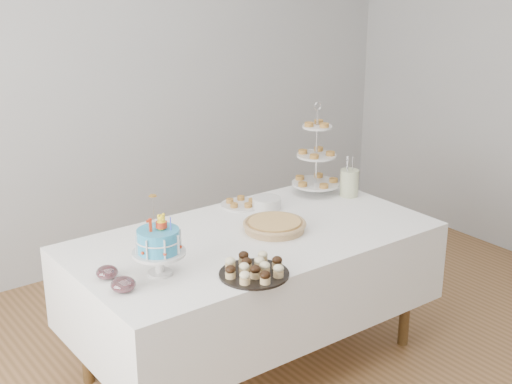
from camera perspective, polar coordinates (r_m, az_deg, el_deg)
walls at (r=3.35m, az=2.78°, el=4.16°), size 5.04×4.04×2.70m
table at (r=3.85m, az=-0.26°, el=-6.58°), size 1.92×1.02×0.77m
birthday_cake at (r=3.31m, az=-7.76°, el=-4.92°), size 0.25×0.25×0.38m
cupcake_tray at (r=3.30m, az=-0.16°, el=-6.09°), size 0.33×0.33×0.07m
pie at (r=3.81m, az=1.49°, el=-2.66°), size 0.34×0.34×0.05m
tiered_stand at (r=4.33m, az=4.85°, el=2.90°), size 0.29×0.29×0.57m
plate_stack at (r=4.12m, az=0.85°, el=-0.89°), size 0.17×0.17×0.06m
pastry_plate at (r=4.17m, az=-1.21°, el=-0.90°), size 0.24×0.24×0.04m
jam_bowl_a at (r=3.21m, az=-10.58°, el=-7.30°), size 0.11×0.11×0.07m
jam_bowl_b at (r=3.35m, az=-11.83°, el=-6.32°), size 0.10×0.10×0.06m
utensil_pitcher at (r=4.35m, az=7.48°, el=0.81°), size 0.12×0.11×0.25m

